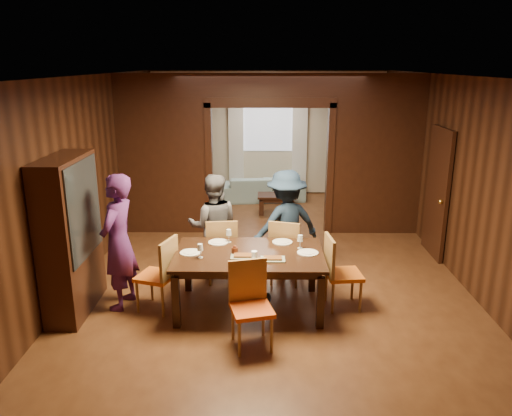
{
  "coord_description": "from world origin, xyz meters",
  "views": [
    {
      "loc": [
        -0.15,
        -7.33,
        3.09
      ],
      "look_at": [
        -0.23,
        -0.4,
        1.05
      ],
      "focal_mm": 35.0,
      "sensor_mm": 36.0,
      "label": 1
    }
  ],
  "objects_px": {
    "person_navy": "(286,224)",
    "chair_left": "(156,274)",
    "chair_right": "(344,272)",
    "chair_near": "(252,307)",
    "sofa": "(262,188)",
    "coffee_table": "(277,204)",
    "hutch": "(70,236)",
    "person_purple": "(119,242)",
    "chair_far_l": "(222,249)",
    "person_grey": "(214,226)",
    "chair_far_r": "(287,250)",
    "dining_table": "(249,281)"
  },
  "relations": [
    {
      "from": "person_navy",
      "to": "chair_left",
      "type": "height_order",
      "value": "person_navy"
    },
    {
      "from": "chair_right",
      "to": "chair_near",
      "type": "height_order",
      "value": "same"
    },
    {
      "from": "person_navy",
      "to": "sofa",
      "type": "distance_m",
      "value": 4.32
    },
    {
      "from": "coffee_table",
      "to": "hutch",
      "type": "bearing_deg",
      "value": -122.11
    },
    {
      "from": "person_purple",
      "to": "hutch",
      "type": "relative_size",
      "value": 0.89
    },
    {
      "from": "coffee_table",
      "to": "sofa",
      "type": "bearing_deg",
      "value": 106.47
    },
    {
      "from": "coffee_table",
      "to": "chair_far_l",
      "type": "height_order",
      "value": "chair_far_l"
    },
    {
      "from": "person_grey",
      "to": "chair_far_r",
      "type": "height_order",
      "value": "person_grey"
    },
    {
      "from": "coffee_table",
      "to": "chair_far_r",
      "type": "bearing_deg",
      "value": -89.23
    },
    {
      "from": "sofa",
      "to": "chair_left",
      "type": "xyz_separation_m",
      "value": [
        -1.36,
        -5.32,
        0.2
      ]
    },
    {
      "from": "person_grey",
      "to": "dining_table",
      "type": "bearing_deg",
      "value": 115.08
    },
    {
      "from": "dining_table",
      "to": "chair_right",
      "type": "xyz_separation_m",
      "value": [
        1.22,
        0.05,
        0.1
      ]
    },
    {
      "from": "chair_right",
      "to": "chair_near",
      "type": "xyz_separation_m",
      "value": [
        -1.17,
        -0.96,
        0.0
      ]
    },
    {
      "from": "chair_left",
      "to": "chair_right",
      "type": "relative_size",
      "value": 1.0
    },
    {
      "from": "person_navy",
      "to": "dining_table",
      "type": "xyz_separation_m",
      "value": [
        -0.52,
        -1.02,
        -0.43
      ]
    },
    {
      "from": "sofa",
      "to": "chair_near",
      "type": "distance_m",
      "value": 6.21
    },
    {
      "from": "sofa",
      "to": "chair_right",
      "type": "xyz_separation_m",
      "value": [
        1.05,
        -5.24,
        0.2
      ]
    },
    {
      "from": "chair_right",
      "to": "person_navy",
      "type": "bearing_deg",
      "value": 29.55
    },
    {
      "from": "person_navy",
      "to": "chair_right",
      "type": "xyz_separation_m",
      "value": [
        0.7,
        -0.97,
        -0.32
      ]
    },
    {
      "from": "chair_near",
      "to": "person_purple",
      "type": "bearing_deg",
      "value": 136.32
    },
    {
      "from": "chair_far_l",
      "to": "person_purple",
      "type": "bearing_deg",
      "value": 26.76
    },
    {
      "from": "person_grey",
      "to": "dining_table",
      "type": "height_order",
      "value": "person_grey"
    },
    {
      "from": "sofa",
      "to": "dining_table",
      "type": "xyz_separation_m",
      "value": [
        -0.17,
        -5.29,
        0.1
      ]
    },
    {
      "from": "coffee_table",
      "to": "chair_left",
      "type": "height_order",
      "value": "chair_left"
    },
    {
      "from": "person_grey",
      "to": "chair_right",
      "type": "relative_size",
      "value": 1.6
    },
    {
      "from": "dining_table",
      "to": "hutch",
      "type": "relative_size",
      "value": 0.94
    },
    {
      "from": "person_purple",
      "to": "dining_table",
      "type": "xyz_separation_m",
      "value": [
        1.66,
        -0.04,
        -0.51
      ]
    },
    {
      "from": "dining_table",
      "to": "hutch",
      "type": "bearing_deg",
      "value": -178.46
    },
    {
      "from": "chair_far_l",
      "to": "chair_far_r",
      "type": "relative_size",
      "value": 1.0
    },
    {
      "from": "person_grey",
      "to": "chair_left",
      "type": "height_order",
      "value": "person_grey"
    },
    {
      "from": "person_navy",
      "to": "sofa",
      "type": "bearing_deg",
      "value": -108.47
    },
    {
      "from": "person_purple",
      "to": "chair_near",
      "type": "distance_m",
      "value": 2.0
    },
    {
      "from": "chair_right",
      "to": "chair_far_l",
      "type": "bearing_deg",
      "value": 57.56
    },
    {
      "from": "person_purple",
      "to": "chair_left",
      "type": "height_order",
      "value": "person_purple"
    },
    {
      "from": "person_purple",
      "to": "chair_left",
      "type": "distance_m",
      "value": 0.62
    },
    {
      "from": "coffee_table",
      "to": "chair_right",
      "type": "distance_m",
      "value": 4.28
    },
    {
      "from": "coffee_table",
      "to": "chair_right",
      "type": "relative_size",
      "value": 0.82
    },
    {
      "from": "person_grey",
      "to": "person_navy",
      "type": "relative_size",
      "value": 0.96
    },
    {
      "from": "dining_table",
      "to": "chair_right",
      "type": "height_order",
      "value": "chair_right"
    },
    {
      "from": "dining_table",
      "to": "chair_far_l",
      "type": "bearing_deg",
      "value": 116.11
    },
    {
      "from": "person_purple",
      "to": "person_navy",
      "type": "relative_size",
      "value": 1.1
    },
    {
      "from": "person_navy",
      "to": "coffee_table",
      "type": "relative_size",
      "value": 2.02
    },
    {
      "from": "coffee_table",
      "to": "chair_left",
      "type": "distance_m",
      "value": 4.61
    },
    {
      "from": "chair_near",
      "to": "hutch",
      "type": "xyz_separation_m",
      "value": [
        -2.28,
        0.85,
        0.52
      ]
    },
    {
      "from": "chair_right",
      "to": "chair_far_l",
      "type": "height_order",
      "value": "same"
    },
    {
      "from": "person_grey",
      "to": "chair_right",
      "type": "distance_m",
      "value": 2.04
    },
    {
      "from": "chair_far_r",
      "to": "chair_near",
      "type": "xyz_separation_m",
      "value": [
        -0.47,
        -1.72,
        0.0
      ]
    },
    {
      "from": "chair_far_l",
      "to": "chair_left",
      "type": "bearing_deg",
      "value": 42.56
    },
    {
      "from": "chair_far_l",
      "to": "person_grey",
      "type": "bearing_deg",
      "value": -58.97
    },
    {
      "from": "person_purple",
      "to": "sofa",
      "type": "xyz_separation_m",
      "value": [
        1.83,
        5.25,
        -0.6
      ]
    }
  ]
}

